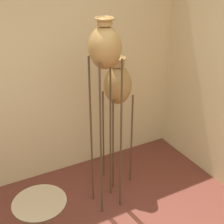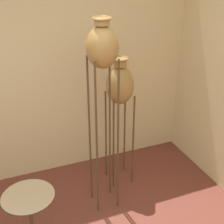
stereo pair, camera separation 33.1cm
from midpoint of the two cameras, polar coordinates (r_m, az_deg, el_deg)
wall_back at (r=3.61m, az=-20.48°, el=5.93°), size 8.21×0.06×2.70m
vase_stand_tall at (r=2.86m, az=-4.65°, el=10.53°), size 0.30×0.30×2.05m
vase_stand_medium at (r=3.42m, az=-1.72°, el=4.62°), size 0.31×0.31×1.57m
side_table at (r=2.87m, az=-16.13°, el=-18.67°), size 0.44×0.44×0.73m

